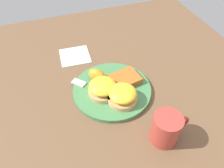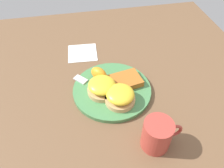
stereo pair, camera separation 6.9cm
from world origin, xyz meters
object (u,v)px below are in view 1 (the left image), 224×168
at_px(hashbrown_patty, 122,80).
at_px(orange_wedge, 97,75).
at_px(cup, 166,128).
at_px(sandwich_benedict_left, 103,88).
at_px(fork, 98,90).
at_px(sandwich_benedict_right, 123,95).

xyz_separation_m(hashbrown_patty, orange_wedge, (-0.07, 0.04, 0.01)).
bearing_deg(hashbrown_patty, cup, -81.02).
bearing_deg(orange_wedge, cup, -67.19).
xyz_separation_m(sandwich_benedict_left, fork, (-0.01, 0.01, -0.02)).
relative_size(sandwich_benedict_left, sandwich_benedict_right, 1.00).
relative_size(hashbrown_patty, orange_wedge, 1.89).
xyz_separation_m(sandwich_benedict_left, hashbrown_patty, (0.07, 0.02, -0.01)).
distance_m(hashbrown_patty, orange_wedge, 0.08).
distance_m(sandwich_benedict_left, sandwich_benedict_right, 0.07).
bearing_deg(sandwich_benedict_left, fork, 132.53).
relative_size(orange_wedge, fork, 0.34).
distance_m(sandwich_benedict_left, hashbrown_patty, 0.08).
relative_size(sandwich_benedict_left, hashbrown_patty, 0.81).
height_order(hashbrown_patty, cup, cup).
distance_m(sandwich_benedict_left, orange_wedge, 0.06).
height_order(sandwich_benedict_left, fork, sandwich_benedict_left).
xyz_separation_m(sandwich_benedict_right, fork, (-0.06, 0.06, -0.02)).
bearing_deg(sandwich_benedict_left, sandwich_benedict_right, -45.34).
xyz_separation_m(sandwich_benedict_right, hashbrown_patty, (0.03, 0.07, -0.01)).
relative_size(hashbrown_patty, cup, 1.08).
distance_m(orange_wedge, fork, 0.05).
relative_size(sandwich_benedict_right, cup, 0.87).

